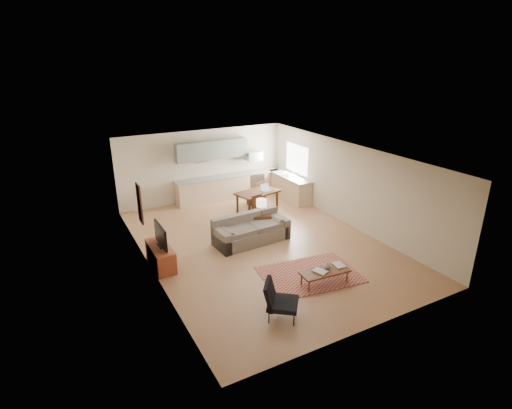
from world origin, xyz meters
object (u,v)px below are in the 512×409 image
sofa (251,229)px  armchair (283,300)px  tv_credenza (161,256)px  dining_table (257,202)px  coffee_table (324,277)px  console_table (261,224)px

sofa → armchair: size_ratio=2.81×
armchair → tv_credenza: armchair is taller
sofa → dining_table: sofa is taller
coffee_table → armchair: bearing=-154.0°
dining_table → coffee_table: bearing=-113.3°
coffee_table → tv_credenza: 4.29m
sofa → console_table: 0.65m
armchair → tv_credenza: (-1.67, 3.41, -0.12)m
sofa → armchair: (-1.13, -3.58, 0.01)m
tv_credenza → console_table: console_table is taller
coffee_table → armchair: size_ratio=1.48×
armchair → sofa: bearing=20.8°
dining_table → console_table: bearing=-128.3°
sofa → dining_table: size_ratio=1.55×
sofa → console_table: (0.54, 0.36, -0.09)m
coffee_table → dining_table: size_ratio=0.81×
armchair → tv_credenza: size_ratio=0.65×
coffee_table → console_table: console_table is taller
tv_credenza → console_table: 3.39m
console_table → dining_table: (0.78, 1.70, 0.06)m
console_table → dining_table: size_ratio=0.43×
coffee_table → tv_credenza: bearing=144.1°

